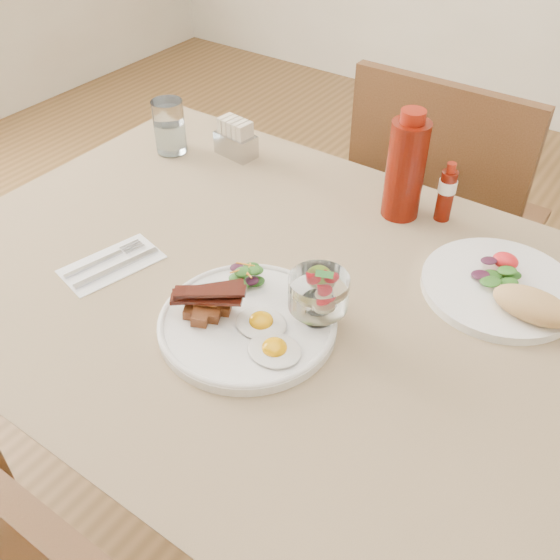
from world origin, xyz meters
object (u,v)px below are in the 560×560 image
at_px(second_plate, 507,290).
at_px(fruit_cup, 319,292).
at_px(sugar_caddy, 236,140).
at_px(water_glass, 170,130).
at_px(chair_far, 440,221).
at_px(main_plate, 248,324).
at_px(hot_sauce_bottle, 446,193).
at_px(ketchup_bottle, 406,168).
at_px(table, 297,332).

bearing_deg(second_plate, fruit_cup, -133.48).
xyz_separation_m(sugar_caddy, water_glass, (-0.13, -0.07, 0.02)).
xyz_separation_m(chair_far, water_glass, (-0.51, -0.42, 0.28)).
height_order(main_plate, fruit_cup, fruit_cup).
height_order(hot_sauce_bottle, sugar_caddy, hot_sauce_bottle).
height_order(ketchup_bottle, water_glass, ketchup_bottle).
relative_size(main_plate, hot_sauce_bottle, 2.31).
relative_size(second_plate, ketchup_bottle, 1.22).
bearing_deg(second_plate, chair_far, 121.19).
bearing_deg(ketchup_bottle, hot_sauce_bottle, 22.82).
distance_m(second_plate, ketchup_bottle, 0.30).
relative_size(ketchup_bottle, sugar_caddy, 2.21).
height_order(chair_far, ketchup_bottle, ketchup_bottle).
bearing_deg(main_plate, chair_far, 88.48).
distance_m(chair_far, fruit_cup, 0.77).
xyz_separation_m(second_plate, sugar_caddy, (-0.67, 0.13, 0.02)).
relative_size(second_plate, water_glass, 2.20).
distance_m(main_plate, hot_sauce_bottle, 0.48).
height_order(chair_far, water_glass, chair_far).
bearing_deg(hot_sauce_bottle, sugar_caddy, -176.52).
bearing_deg(main_plate, sugar_caddy, 129.97).
xyz_separation_m(table, main_plate, (-0.02, -0.11, 0.10)).
bearing_deg(ketchup_bottle, chair_far, 94.63).
relative_size(fruit_cup, sugar_caddy, 0.96).
height_order(main_plate, ketchup_bottle, ketchup_bottle).
relative_size(table, second_plate, 5.07).
distance_m(ketchup_bottle, hot_sauce_bottle, 0.09).
bearing_deg(water_glass, main_plate, -36.19).
height_order(table, chair_far, chair_far).
bearing_deg(hot_sauce_bottle, table, -106.61).
bearing_deg(table, main_plate, -100.52).
xyz_separation_m(ketchup_bottle, sugar_caddy, (-0.41, 0.00, -0.06)).
relative_size(chair_far, sugar_caddy, 9.53).
height_order(ketchup_bottle, hot_sauce_bottle, ketchup_bottle).
relative_size(sugar_caddy, water_glass, 0.82).
distance_m(chair_far, main_plate, 0.81).
relative_size(table, sugar_caddy, 13.63).
height_order(second_plate, sugar_caddy, sugar_caddy).
distance_m(chair_far, water_glass, 0.72).
distance_m(second_plate, sugar_caddy, 0.68).
xyz_separation_m(table, ketchup_bottle, (0.03, 0.32, 0.19)).
bearing_deg(chair_far, main_plate, -91.52).
relative_size(main_plate, ketchup_bottle, 1.30).
xyz_separation_m(chair_far, hot_sauce_bottle, (0.10, -0.32, 0.29)).
distance_m(table, chair_far, 0.68).
distance_m(hot_sauce_bottle, sugar_caddy, 0.48).
height_order(second_plate, ketchup_bottle, ketchup_bottle).
bearing_deg(second_plate, water_glass, 175.92).
distance_m(table, main_plate, 0.15).
distance_m(chair_far, ketchup_bottle, 0.48).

